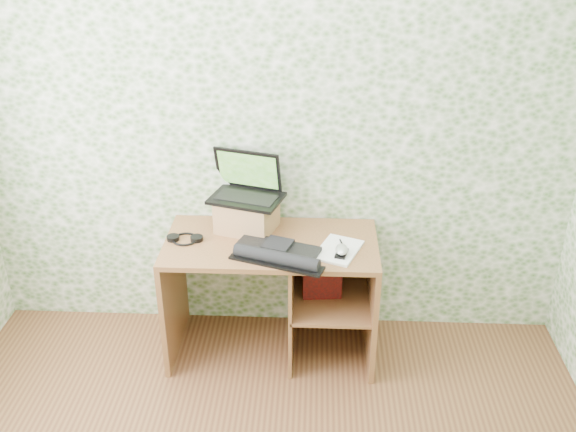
{
  "coord_description": "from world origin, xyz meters",
  "views": [
    {
      "loc": [
        0.24,
        -1.69,
        2.53
      ],
      "look_at": [
        0.1,
        1.39,
        0.94
      ],
      "focal_mm": 40.0,
      "sensor_mm": 36.0,
      "label": 1
    }
  ],
  "objects_px": {
    "desk": "(285,279)",
    "laptop": "(247,187)",
    "riser": "(247,214)",
    "notepad": "(338,250)",
    "keyboard": "(277,253)"
  },
  "relations": [
    {
      "from": "desk",
      "to": "laptop",
      "type": "xyz_separation_m",
      "value": [
        -0.23,
        0.16,
        0.52
      ]
    },
    {
      "from": "laptop",
      "to": "notepad",
      "type": "distance_m",
      "value": 0.64
    },
    {
      "from": "desk",
      "to": "notepad",
      "type": "bearing_deg",
      "value": -21.43
    },
    {
      "from": "laptop",
      "to": "notepad",
      "type": "relative_size",
      "value": 1.57
    },
    {
      "from": "keyboard",
      "to": "laptop",
      "type": "bearing_deg",
      "value": 137.53
    },
    {
      "from": "riser",
      "to": "laptop",
      "type": "bearing_deg",
      "value": 90.0
    },
    {
      "from": "laptop",
      "to": "desk",
      "type": "bearing_deg",
      "value": -18.4
    },
    {
      "from": "laptop",
      "to": "keyboard",
      "type": "height_order",
      "value": "laptop"
    },
    {
      "from": "keyboard",
      "to": "notepad",
      "type": "distance_m",
      "value": 0.34
    },
    {
      "from": "desk",
      "to": "notepad",
      "type": "xyz_separation_m",
      "value": [
        0.3,
        -0.12,
        0.28
      ]
    },
    {
      "from": "desk",
      "to": "laptop",
      "type": "bearing_deg",
      "value": 144.99
    },
    {
      "from": "laptop",
      "to": "keyboard",
      "type": "relative_size",
      "value": 0.88
    },
    {
      "from": "desk",
      "to": "riser",
      "type": "bearing_deg",
      "value": 152.9
    },
    {
      "from": "riser",
      "to": "laptop",
      "type": "distance_m",
      "value": 0.16
    },
    {
      "from": "riser",
      "to": "notepad",
      "type": "xyz_separation_m",
      "value": [
        0.52,
        -0.23,
        -0.09
      ]
    }
  ]
}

